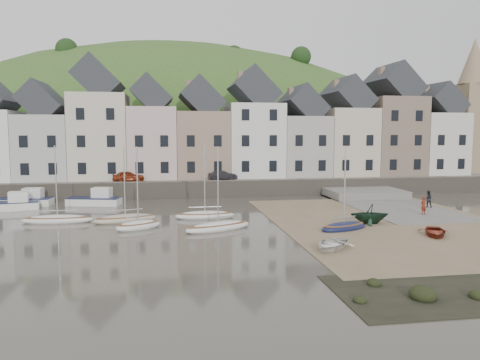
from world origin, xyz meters
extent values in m
plane|color=#454036|center=(0.00, 0.00, 0.00)|extent=(160.00, 160.00, 0.00)
cube|color=#395722|center=(0.00, 32.00, 0.75)|extent=(90.00, 30.00, 1.50)
cube|color=slate|center=(0.00, 20.50, 1.55)|extent=(70.00, 7.00, 0.10)
cube|color=slate|center=(0.00, 17.00, 0.90)|extent=(70.00, 1.20, 1.80)
cube|color=#766548|center=(11.00, 0.00, 0.03)|extent=(18.00, 26.00, 0.06)
cube|color=slate|center=(15.00, 8.00, 0.06)|extent=(8.00, 18.00, 0.12)
ellipsoid|color=#395722|center=(-5.00, 60.00, -18.00)|extent=(134.40, 84.00, 84.00)
cylinder|color=#382619|center=(-22.00, 48.00, 18.00)|extent=(0.50, 0.50, 3.00)
sphere|color=#213D19|center=(-22.00, 48.00, 20.50)|extent=(3.60, 3.60, 3.60)
cylinder|color=#382619|center=(-8.00, 52.00, 18.00)|extent=(0.50, 0.50, 3.00)
sphere|color=#213D19|center=(-8.00, 52.00, 20.50)|extent=(3.60, 3.60, 3.60)
cylinder|color=#382619|center=(6.00, 50.00, 18.00)|extent=(0.50, 0.50, 3.00)
sphere|color=#213D19|center=(6.00, 50.00, 20.50)|extent=(3.60, 3.60, 3.60)
cylinder|color=#382619|center=(18.00, 49.00, 18.00)|extent=(0.50, 0.50, 3.00)
sphere|color=#213D19|center=(18.00, 49.00, 20.50)|extent=(3.60, 3.60, 3.60)
cube|color=#B7B7B2|center=(-20.05, 24.00, 5.25)|extent=(5.80, 8.00, 7.50)
cube|color=gray|center=(-21.50, 24.00, 11.92)|extent=(0.60, 0.90, 1.40)
cube|color=beige|center=(-13.90, 24.00, 6.50)|extent=(6.40, 8.00, 10.00)
cube|color=gray|center=(-15.50, 24.00, 14.73)|extent=(0.60, 0.90, 1.40)
cube|color=beige|center=(-7.85, 24.00, 5.75)|extent=(5.60, 8.00, 8.50)
cube|color=gray|center=(-9.25, 24.00, 12.82)|extent=(0.60, 0.90, 1.40)
cube|color=gray|center=(-1.90, 24.00, 5.50)|extent=(6.20, 8.00, 8.00)
cube|color=gray|center=(-3.45, 24.00, 12.62)|extent=(0.60, 0.90, 1.40)
cube|color=silver|center=(4.55, 24.00, 6.00)|extent=(6.60, 8.00, 9.00)
cube|color=gray|center=(2.90, 24.00, 13.83)|extent=(0.60, 0.90, 1.40)
cube|color=#ADA79E|center=(10.80, 24.00, 5.25)|extent=(5.80, 8.00, 7.50)
cube|color=gray|center=(9.35, 24.00, 11.92)|extent=(0.60, 0.90, 1.40)
cube|color=beige|center=(16.75, 24.00, 5.75)|extent=(6.00, 8.00, 8.50)
cube|color=gray|center=(15.25, 24.00, 13.02)|extent=(0.60, 0.90, 1.40)
cube|color=#7D6A5A|center=(23.00, 24.00, 6.50)|extent=(6.40, 8.00, 10.00)
cube|color=gray|center=(21.40, 24.00, 14.73)|extent=(0.60, 0.90, 1.40)
cube|color=silver|center=(29.15, 24.00, 5.50)|extent=(5.80, 8.00, 8.00)
cube|color=gray|center=(27.70, 24.00, 12.42)|extent=(0.60, 0.90, 1.40)
cube|color=#997F60|center=(34.55, 24.00, 7.50)|extent=(3.50, 3.50, 12.00)
cone|color=#997F60|center=(34.55, 24.00, 16.50)|extent=(4.00, 4.00, 6.00)
ellipsoid|color=white|center=(-14.90, 4.60, 0.20)|extent=(5.56, 1.65, 0.84)
ellipsoid|color=brown|center=(-14.90, 4.60, 0.42)|extent=(5.11, 1.50, 0.20)
cylinder|color=#B2B5B7|center=(-14.90, 4.60, 3.30)|extent=(0.10, 0.10, 5.60)
cylinder|color=#B2B5B7|center=(-14.90, 4.60, 0.95)|extent=(3.04, 0.16, 0.08)
ellipsoid|color=white|center=(-8.43, 1.17, 0.20)|extent=(3.84, 3.13, 0.84)
ellipsoid|color=brown|center=(-8.43, 1.17, 0.42)|extent=(3.52, 2.86, 0.20)
cylinder|color=#B2B5B7|center=(-8.43, 1.17, 3.30)|extent=(0.10, 0.10, 5.60)
cylinder|color=#B2B5B7|center=(-8.43, 1.17, 0.95)|extent=(1.73, 1.08, 0.08)
ellipsoid|color=beige|center=(-9.60, 4.04, 0.20)|extent=(5.25, 2.87, 0.84)
ellipsoid|color=brown|center=(-9.60, 4.04, 0.42)|extent=(4.83, 2.62, 0.20)
cylinder|color=#B2B5B7|center=(-9.60, 4.04, 3.30)|extent=(0.10, 0.10, 5.60)
cylinder|color=#B2B5B7|center=(-9.60, 4.04, 0.95)|extent=(2.68, 0.87, 0.08)
ellipsoid|color=white|center=(-3.19, 4.57, 0.20)|extent=(4.98, 1.53, 0.84)
ellipsoid|color=brown|center=(-3.19, 4.57, 0.42)|extent=(4.58, 1.38, 0.20)
cylinder|color=#B2B5B7|center=(-3.19, 4.57, 3.30)|extent=(0.10, 0.10, 5.60)
cylinder|color=#B2B5B7|center=(-3.19, 4.57, 0.95)|extent=(2.73, 0.09, 0.08)
ellipsoid|color=white|center=(-2.62, -0.22, 0.20)|extent=(5.51, 3.53, 0.84)
ellipsoid|color=brown|center=(-2.62, -0.22, 0.42)|extent=(5.06, 3.23, 0.20)
cylinder|color=#B2B5B7|center=(-2.62, -0.22, 3.30)|extent=(0.10, 0.10, 5.60)
cylinder|color=#B2B5B7|center=(-2.62, -0.22, 0.95)|extent=(2.73, 1.26, 0.08)
ellipsoid|color=#141B40|center=(6.46, -1.77, 0.20)|extent=(4.32, 2.87, 0.84)
ellipsoid|color=brown|center=(6.46, -1.77, 0.42)|extent=(3.96, 2.62, 0.20)
cylinder|color=#B2B5B7|center=(6.46, -1.77, 3.30)|extent=(0.10, 0.10, 5.60)
cylinder|color=#B2B5B7|center=(6.46, -1.77, 0.95)|extent=(2.10, 0.89, 0.08)
cube|color=white|center=(-19.91, 13.97, 0.35)|extent=(5.21, 2.23, 0.70)
cube|color=#141B40|center=(-19.91, 13.97, 0.72)|extent=(5.11, 2.27, 0.08)
cube|color=white|center=(-19.16, 14.06, 1.20)|extent=(1.89, 1.38, 1.00)
cube|color=white|center=(-20.44, 11.51, 0.35)|extent=(4.98, 2.58, 0.70)
cube|color=#141B40|center=(-20.44, 11.51, 0.72)|extent=(4.90, 2.61, 0.08)
cube|color=white|center=(-19.74, 11.38, 1.20)|extent=(1.86, 1.50, 1.00)
cube|color=white|center=(-13.32, 13.15, 0.35)|extent=(5.37, 2.86, 0.70)
cube|color=#141B40|center=(-13.32, 13.15, 0.72)|extent=(5.28, 2.89, 0.08)
cube|color=white|center=(-12.58, 13.33, 1.20)|extent=(2.02, 1.59, 1.00)
imported|color=white|center=(3.50, -7.15, 0.38)|extent=(3.78, 3.79, 0.65)
imported|color=#173422|center=(9.26, 0.07, 0.82)|extent=(3.25, 2.92, 1.53)
imported|color=maroon|center=(11.83, -4.78, 0.36)|extent=(3.11, 3.49, 0.60)
imported|color=maroon|center=(15.42, 2.81, 0.89)|extent=(0.65, 0.53, 1.55)
imported|color=black|center=(17.85, 6.15, 0.91)|extent=(0.93, 0.83, 1.58)
imported|color=maroon|center=(-10.47, 19.50, 2.20)|extent=(3.66, 1.86, 1.19)
imported|color=black|center=(0.17, 19.50, 2.15)|extent=(3.34, 1.23, 1.09)
ellipsoid|color=black|center=(3.18, -13.77, 0.14)|extent=(0.68, 0.74, 0.44)
ellipsoid|color=black|center=(4.48, -15.78, 0.23)|extent=(1.15, 1.26, 0.75)
ellipsoid|color=black|center=(6.88, -16.08, 0.15)|extent=(0.74, 0.81, 0.48)
ellipsoid|color=black|center=(1.64, -15.72, 0.12)|extent=(0.58, 0.64, 0.38)
camera|label=1|loc=(-6.39, -33.79, 7.24)|focal=35.02mm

